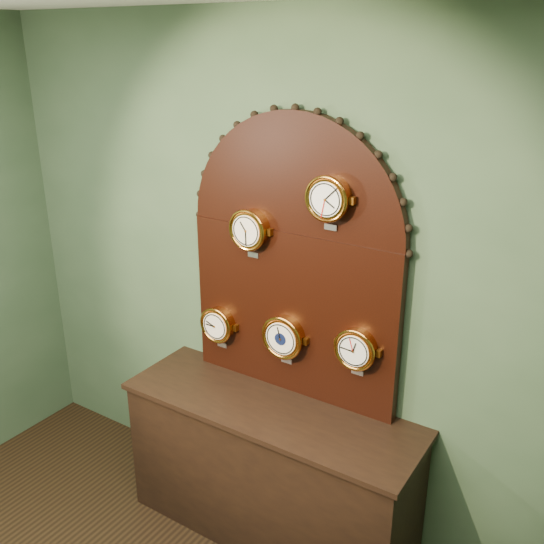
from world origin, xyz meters
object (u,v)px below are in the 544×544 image
Objects in this scene: shop_counter at (270,473)px; display_board at (293,252)px; hygrometer at (218,324)px; arabic_clock at (328,198)px; barometer at (284,337)px; tide_clock at (356,349)px; roman_clock at (249,230)px.

shop_counter is 1.05× the size of display_board.
hygrometer is (-0.45, 0.15, 0.72)m from shop_counter.
arabic_clock reaches higher than shop_counter.
barometer is 0.42m from tide_clock.
barometer is (-0.24, -0.00, -0.78)m from arabic_clock.
hygrometer is at bearing 179.89° from barometer.
arabic_clock reaches higher than roman_clock.
display_board is (0.00, 0.22, 1.23)m from shop_counter.
tide_clock is (0.42, 0.00, 0.05)m from barometer.
arabic_clock is 0.93× the size of barometer.
roman_clock is 0.81m from tide_clock.
arabic_clock is at bearing -16.55° from display_board.
display_board is at bearing 8.37° from hygrometer.
tide_clock is (0.18, 0.00, -0.73)m from arabic_clock.
tide_clock reaches higher than hygrometer.
arabic_clock is at bearing -179.98° from tide_clock.
tide_clock is at bearing 0.10° from barometer.
barometer is (-0.01, 0.15, 0.77)m from shop_counter.
display_board reaches higher than roman_clock.
display_board reaches higher than shop_counter.
shop_counter is 1.25m from display_board.
tide_clock is at bearing -0.01° from hygrometer.
display_board reaches higher than barometer.
roman_clock is 0.59m from barometer.
display_board is at bearing 16.47° from roman_clock.
display_board is at bearing 163.45° from arabic_clock.
roman_clock is at bearing 180.00° from arabic_clock.
display_board is 5.63× the size of roman_clock.
shop_counter is 5.88× the size of roman_clock.
arabic_clock reaches higher than barometer.
hygrometer is (-0.23, 0.00, -0.60)m from roman_clock.
shop_counter is 0.78m from barometer.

